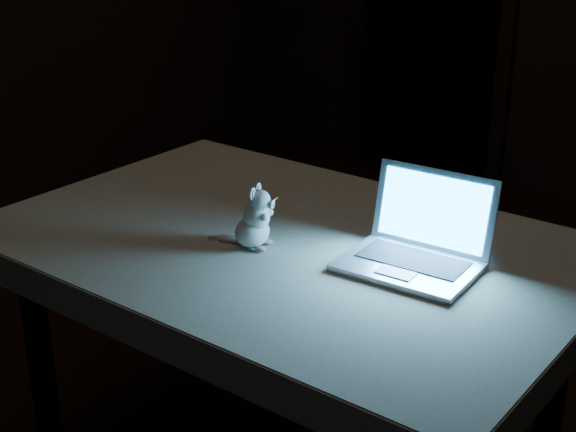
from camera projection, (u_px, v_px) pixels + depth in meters
The scene contains 4 objects.
table at pixel (287, 368), 2.36m from camera, with size 1.48×0.95×0.79m, color black, non-canonical shape.
tablecloth at pixel (298, 263), 2.17m from camera, with size 1.57×1.04×0.09m, color beige, non-canonical shape.
laptop at pixel (410, 229), 1.98m from camera, with size 0.32×0.28×0.22m, color silver, non-canonical shape.
plush_mouse at pixel (252, 216), 2.12m from camera, with size 0.12×0.12×0.17m, color silver, non-canonical shape.
Camera 1 is at (1.33, -1.78, 1.69)m, focal length 52.00 mm.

